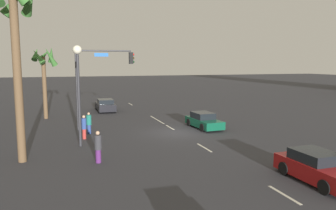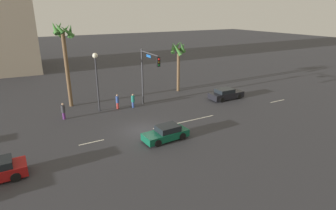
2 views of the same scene
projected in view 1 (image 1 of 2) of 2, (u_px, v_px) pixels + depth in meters
name	position (u px, v px, depth m)	size (l,w,h in m)	color
ground_plane	(178.00, 132.00, 25.37)	(220.00, 220.00, 0.00)	#333338
lane_stripe_1	(284.00, 195.00, 13.33)	(2.03, 0.14, 0.01)	silver
lane_stripe_2	(204.00, 148.00, 20.75)	(2.16, 0.14, 0.01)	silver
lane_stripe_3	(170.00, 127.00, 27.27)	(2.04, 0.14, 0.01)	silver
lane_stripe_4	(160.00, 121.00, 30.02)	(2.55, 0.14, 0.01)	silver
lane_stripe_5	(153.00, 118.00, 32.14)	(1.99, 0.14, 0.01)	silver
lane_stripe_6	(130.00, 104.00, 42.62)	(2.49, 0.14, 0.01)	silver
car_0	(105.00, 105.00, 36.56)	(4.48, 1.94, 1.34)	black
car_2	(317.00, 168.00, 14.77)	(4.10, 1.91, 1.38)	maroon
car_3	(204.00, 121.00, 26.99)	(4.09, 1.95, 1.28)	#0F5138
traffic_signal	(96.00, 75.00, 26.05)	(0.40, 4.73, 6.59)	#38383D
streetlamp	(78.00, 77.00, 20.55)	(0.56, 0.56, 6.47)	#2D2D33
pedestrian_0	(98.00, 146.00, 17.53)	(0.47, 0.47, 1.75)	#59266B
pedestrian_1	(84.00, 127.00, 23.03)	(0.36, 0.36, 1.71)	#BF3833
pedestrian_2	(89.00, 123.00, 24.80)	(0.50, 0.50, 1.63)	#2D478C
palm_tree_0	(44.00, 65.00, 30.84)	(2.34, 2.53, 6.95)	brown
palm_tree_1	(14.00, 28.00, 16.91)	(2.39, 2.69, 9.73)	brown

